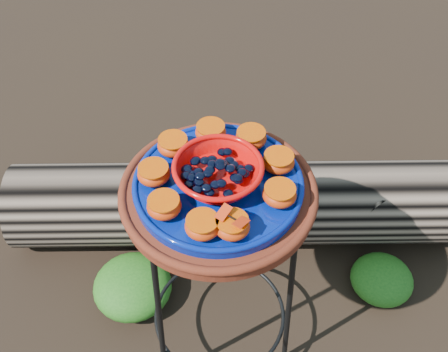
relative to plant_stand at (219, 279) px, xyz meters
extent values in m
plane|color=black|center=(0.00, 0.00, -0.35)|extent=(60.00, 60.00, 0.00)
cylinder|color=#5C2619|center=(0.00, 0.00, 0.37)|extent=(0.46, 0.46, 0.04)
cylinder|color=navy|center=(0.00, 0.00, 0.40)|extent=(0.39, 0.39, 0.03)
ellipsoid|color=#B91F02|center=(0.01, -0.15, 0.43)|extent=(0.08, 0.08, 0.04)
ellipsoid|color=#B91F02|center=(0.13, -0.08, 0.43)|extent=(0.08, 0.08, 0.04)
ellipsoid|color=#B91F02|center=(0.15, 0.02, 0.43)|extent=(0.08, 0.08, 0.04)
ellipsoid|color=#B91F02|center=(0.10, 0.11, 0.43)|extent=(0.08, 0.08, 0.04)
ellipsoid|color=#B91F02|center=(0.01, 0.15, 0.43)|extent=(0.08, 0.08, 0.04)
ellipsoid|color=#B91F02|center=(-0.09, 0.12, 0.43)|extent=(0.08, 0.08, 0.04)
ellipsoid|color=#B91F02|center=(-0.14, 0.03, 0.43)|extent=(0.08, 0.08, 0.04)
ellipsoid|color=#B91F02|center=(-0.13, -0.07, 0.43)|extent=(0.08, 0.08, 0.04)
ellipsoid|color=#B91F02|center=(-0.06, -0.14, 0.43)|extent=(0.08, 0.08, 0.04)
ellipsoid|color=#1A4D12|center=(-0.27, 0.20, -0.28)|extent=(0.27, 0.27, 0.13)
ellipsoid|color=#1A4D12|center=(0.59, 0.09, -0.30)|extent=(0.22, 0.22, 0.11)
ellipsoid|color=#1A4D12|center=(-0.25, 0.56, -0.26)|extent=(0.35, 0.35, 0.17)
camera|label=1|loc=(-0.13, -0.86, 1.38)|focal=45.00mm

